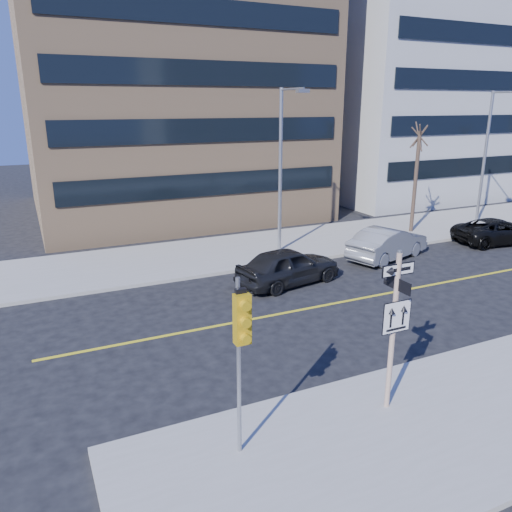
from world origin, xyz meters
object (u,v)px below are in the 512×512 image
parked_car_a (288,266)px  streetlight_a (283,161)px  traffic_signal (241,333)px  streetlight_b (489,150)px  parked_car_c (498,231)px  street_tree_west (419,139)px  sign_pole (394,322)px  parked_car_b (388,243)px

parked_car_a → streetlight_a: streetlight_a is taller
traffic_signal → streetlight_b: 25.83m
parked_car_c → street_tree_west: size_ratio=0.78×
streetlight_a → streetlight_b: (14.00, 0.00, 0.00)m
sign_pole → parked_car_a: bearing=76.6°
parked_car_a → parked_car_c: parked_car_a is taller
sign_pole → streetlight_a: 14.05m
parked_car_a → street_tree_west: street_tree_west is taller
traffic_signal → streetlight_b: (22.00, 13.42, 1.73)m
parked_car_a → streetlight_a: 5.94m
parked_car_b → parked_car_c: (7.40, -0.26, -0.11)m
traffic_signal → parked_car_c: bearing=27.4°
sign_pole → parked_car_b: bearing=50.9°
streetlight_a → street_tree_west: streetlight_a is taller
parked_car_c → streetlight_b: size_ratio=0.62×
sign_pole → parked_car_c: size_ratio=0.82×
streetlight_b → parked_car_a: bearing=-165.6°
traffic_signal → streetlight_a: 15.72m
sign_pole → street_tree_west: street_tree_west is taller
parked_car_a → parked_car_b: bearing=-90.2°
street_tree_west → parked_car_c: bearing=-52.5°
traffic_signal → parked_car_b: traffic_signal is taller
parked_car_a → parked_car_b: (6.23, 1.15, -0.01)m
sign_pole → street_tree_west: size_ratio=0.64×
sign_pole → parked_car_c: 18.87m
sign_pole → street_tree_west: bearing=46.7°
traffic_signal → streetlight_a: (8.00, 13.42, 1.73)m
sign_pole → streetlight_a: bearing=73.2°
parked_car_a → traffic_signal: bearing=135.9°
streetlight_a → streetlight_b: 14.00m
streetlight_b → street_tree_west: (-5.00, 0.54, 0.77)m
parked_car_a → parked_car_b: size_ratio=0.98×
streetlight_a → street_tree_west: size_ratio=1.26×
parked_car_b → streetlight_b: streetlight_b is taller
streetlight_a → streetlight_b: size_ratio=1.00×
parked_car_b → streetlight_b: size_ratio=0.60×
streetlight_a → traffic_signal: bearing=-120.8°
parked_car_a → parked_car_c: 13.66m
sign_pole → streetlight_a: streetlight_a is taller
sign_pole → traffic_signal: bearing=-177.9°
parked_car_a → sign_pole: bearing=156.0°
sign_pole → streetlight_b: 22.48m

